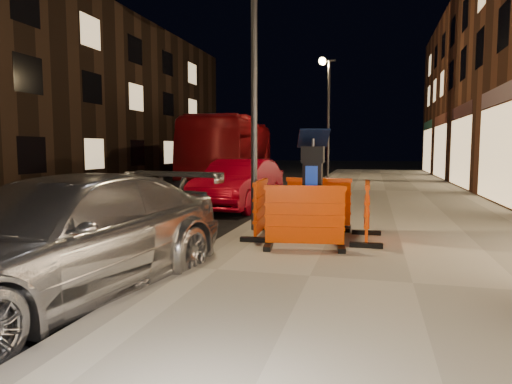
% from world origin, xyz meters
% --- Properties ---
extents(ground_plane, '(120.00, 120.00, 0.00)m').
position_xyz_m(ground_plane, '(0.00, 0.00, 0.00)').
color(ground_plane, black).
rests_on(ground_plane, ground).
extents(sidewalk, '(6.00, 60.00, 0.15)m').
position_xyz_m(sidewalk, '(3.00, 0.00, 0.07)').
color(sidewalk, gray).
rests_on(sidewalk, ground).
extents(kerb, '(0.30, 60.00, 0.15)m').
position_xyz_m(kerb, '(0.00, 0.00, 0.07)').
color(kerb, slate).
rests_on(kerb, ground).
extents(parking_kiosk, '(0.60, 0.60, 1.83)m').
position_xyz_m(parking_kiosk, '(1.47, 2.45, 1.07)').
color(parking_kiosk, black).
rests_on(parking_kiosk, sidewalk).
extents(barrier_front, '(1.37, 0.71, 1.02)m').
position_xyz_m(barrier_front, '(1.47, 1.50, 0.66)').
color(barrier_front, '#F74200').
rests_on(barrier_front, sidewalk).
extents(barrier_back, '(1.31, 0.55, 1.02)m').
position_xyz_m(barrier_back, '(1.47, 3.40, 0.66)').
color(barrier_back, '#F74200').
rests_on(barrier_back, sidewalk).
extents(barrier_kerbside, '(0.64, 1.35, 1.02)m').
position_xyz_m(barrier_kerbside, '(0.52, 2.45, 0.66)').
color(barrier_kerbside, '#F74200').
rests_on(barrier_kerbside, sidewalk).
extents(barrier_bldgside, '(0.55, 1.32, 1.02)m').
position_xyz_m(barrier_bldgside, '(2.42, 2.45, 0.66)').
color(barrier_bldgside, '#F74200').
rests_on(barrier_bldgside, sidewalk).
extents(car_silver, '(2.78, 5.22, 1.44)m').
position_xyz_m(car_silver, '(-0.97, -1.18, 0.00)').
color(car_silver, '#A5A5AA').
rests_on(car_silver, ground).
extents(car_red, '(1.79, 4.46, 1.44)m').
position_xyz_m(car_red, '(-1.26, 7.06, 0.00)').
color(car_red, maroon).
rests_on(car_red, ground).
extents(bus_doubledecker, '(4.22, 12.55, 3.43)m').
position_xyz_m(bus_doubledecker, '(-5.10, 18.74, 0.00)').
color(bus_doubledecker, maroon).
rests_on(bus_doubledecker, ground).
extents(street_lamp_mid, '(0.12, 0.12, 6.00)m').
position_xyz_m(street_lamp_mid, '(0.25, 3.00, 3.15)').
color(street_lamp_mid, '#3F3F44').
rests_on(street_lamp_mid, sidewalk).
extents(street_lamp_far, '(0.12, 0.12, 6.00)m').
position_xyz_m(street_lamp_far, '(0.25, 18.00, 3.15)').
color(street_lamp_far, '#3F3F44').
rests_on(street_lamp_far, sidewalk).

